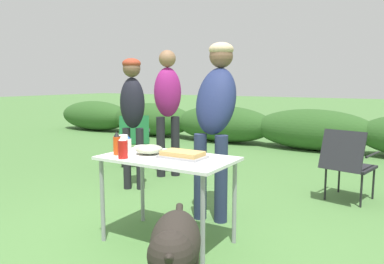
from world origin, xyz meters
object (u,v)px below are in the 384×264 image
object	(u,v)px
standing_person_with_beanie	(216,109)
dog	(175,248)
food_tray	(182,155)
folding_table	(168,166)
standing_person_in_dark_puffer	(132,106)
camp_chair_near_hedge	(347,161)
mixing_bowl	(149,149)
hot_sauce_bottle	(117,144)
ketchup_bottle	(123,147)
plate_stack	(145,148)
standing_person_in_olive_jacket	(168,101)
mayo_bottle	(128,143)
camp_chair_green_behind_table	(135,137)
paper_cup_stack	(123,144)

from	to	relation	value
standing_person_with_beanie	dog	size ratio (longest dim) A/B	1.88
food_tray	standing_person_with_beanie	distance (m)	0.80
folding_table	dog	distance (m)	1.11
food_tray	dog	xyz separation A→B (m)	(0.52, -0.90, -0.32)
standing_person_in_dark_puffer	camp_chair_near_hedge	distance (m)	2.61
folding_table	mixing_bowl	distance (m)	0.25
standing_person_with_beanie	camp_chair_near_hedge	distance (m)	1.71
hot_sauce_bottle	dog	world-z (taller)	hot_sauce_bottle
hot_sauce_bottle	standing_person_with_beanie	bearing A→B (deg)	62.26
standing_person_with_beanie	hot_sauce_bottle	bearing A→B (deg)	-123.60
hot_sauce_bottle	standing_person_with_beanie	world-z (taller)	standing_person_with_beanie
ketchup_bottle	camp_chair_near_hedge	distance (m)	2.61
folding_table	standing_person_in_dark_puffer	distance (m)	1.73
plate_stack	hot_sauce_bottle	world-z (taller)	hot_sauce_bottle
mixing_bowl	standing_person_in_olive_jacket	distance (m)	2.14
plate_stack	ketchup_bottle	size ratio (longest dim) A/B	1.06
standing_person_in_olive_jacket	camp_chair_near_hedge	world-z (taller)	standing_person_in_olive_jacket
folding_table	hot_sauce_bottle	world-z (taller)	hot_sauce_bottle
food_tray	camp_chair_near_hedge	distance (m)	2.17
mayo_bottle	camp_chair_green_behind_table	world-z (taller)	mayo_bottle
hot_sauce_bottle	standing_person_in_olive_jacket	xyz separation A→B (m)	(-0.86, 2.01, 0.25)
mayo_bottle	standing_person_in_olive_jacket	world-z (taller)	standing_person_in_olive_jacket
mayo_bottle	camp_chair_near_hedge	bearing A→B (deg)	49.76
ketchup_bottle	standing_person_with_beanie	world-z (taller)	standing_person_with_beanie
hot_sauce_bottle	camp_chair_green_behind_table	distance (m)	2.85
food_tray	camp_chair_green_behind_table	distance (m)	3.07
mayo_bottle	standing_person_with_beanie	bearing A→B (deg)	53.04
mixing_bowl	mayo_bottle	world-z (taller)	mayo_bottle
mayo_bottle	camp_chair_green_behind_table	size ratio (longest dim) A/B	0.17
ketchup_bottle	mixing_bowl	bearing A→B (deg)	76.31
plate_stack	standing_person_in_dark_puffer	size ratio (longest dim) A/B	0.12
camp_chair_near_hedge	hot_sauce_bottle	bearing A→B (deg)	-114.60
dog	camp_chair_near_hedge	xyz separation A→B (m)	(0.46, 2.81, 0.02)
standing_person_with_beanie	camp_chair_near_hedge	bearing A→B (deg)	42.08
mixing_bowl	mayo_bottle	xyz separation A→B (m)	(-0.26, 0.03, 0.03)
paper_cup_stack	standing_person_with_beanie	size ratio (longest dim) A/B	0.09
mayo_bottle	camp_chair_near_hedge	xyz separation A→B (m)	(1.59, 1.88, -0.34)
camp_chair_near_hedge	standing_person_in_dark_puffer	bearing A→B (deg)	-148.69
food_tray	camp_chair_near_hedge	world-z (taller)	camp_chair_near_hedge
food_tray	standing_person_in_dark_puffer	world-z (taller)	standing_person_in_dark_puffer
food_tray	standing_person_in_olive_jacket	xyz separation A→B (m)	(-1.41, 1.83, 0.32)
standing_person_with_beanie	standing_person_in_olive_jacket	size ratio (longest dim) A/B	0.97
folding_table	hot_sauce_bottle	xyz separation A→B (m)	(-0.42, -0.15, 0.17)
hot_sauce_bottle	mayo_bottle	world-z (taller)	hot_sauce_bottle
folding_table	plate_stack	distance (m)	0.44
standing_person_in_dark_puffer	dog	size ratio (longest dim) A/B	1.77
folding_table	dog	world-z (taller)	folding_table
standing_person_in_dark_puffer	standing_person_in_olive_jacket	size ratio (longest dim) A/B	0.91
food_tray	hot_sauce_bottle	size ratio (longest dim) A/B	1.90
mixing_bowl	ketchup_bottle	xyz separation A→B (m)	(-0.06, -0.26, 0.05)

